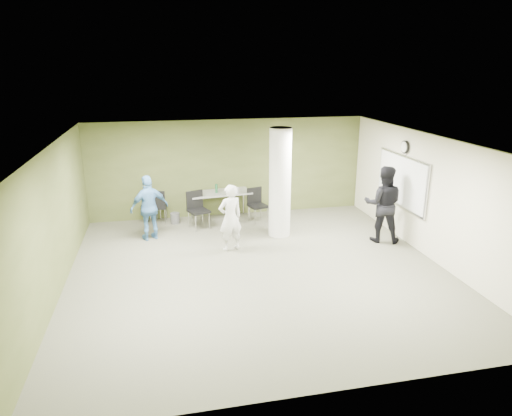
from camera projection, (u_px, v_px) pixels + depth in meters
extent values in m
plane|color=#515341|center=(258.00, 270.00, 9.93)|extent=(8.00, 8.00, 0.00)
plane|color=white|center=(259.00, 142.00, 9.08)|extent=(8.00, 8.00, 0.00)
cube|color=#495327|center=(229.00, 168.00, 13.24)|extent=(8.00, 2.80, 0.02)
cube|color=#495327|center=(54.00, 222.00, 8.71)|extent=(0.02, 8.00, 2.80)
cube|color=beige|center=(431.00, 197.00, 10.30)|extent=(0.02, 8.00, 2.80)
cylinder|color=silver|center=(280.00, 183.00, 11.57)|extent=(0.56, 0.56, 2.80)
cube|color=silver|center=(402.00, 181.00, 11.38)|extent=(0.04, 2.30, 1.30)
cube|color=white|center=(401.00, 181.00, 11.37)|extent=(0.02, 2.20, 1.20)
cylinder|color=black|center=(405.00, 147.00, 11.12)|extent=(0.05, 0.32, 0.32)
cylinder|color=white|center=(404.00, 147.00, 11.12)|extent=(0.02, 0.26, 0.26)
cube|color=gray|center=(220.00, 193.00, 12.93)|extent=(1.79, 0.93, 0.04)
cylinder|color=silver|center=(196.00, 212.00, 12.55)|extent=(0.04, 0.04, 0.78)
cylinder|color=silver|center=(249.00, 207.00, 13.01)|extent=(0.04, 0.04, 0.78)
cylinder|color=silver|center=(192.00, 206.00, 13.09)|extent=(0.04, 0.04, 0.78)
cylinder|color=silver|center=(243.00, 201.00, 13.55)|extent=(0.04, 0.04, 0.78)
cylinder|color=#1A502A|center=(216.00, 188.00, 12.81)|extent=(0.07, 0.07, 0.25)
cylinder|color=#B2B2B7|center=(238.00, 190.00, 12.75)|extent=(0.06, 0.06, 0.18)
cylinder|color=#4C4C4C|center=(175.00, 218.00, 12.80)|extent=(0.26, 0.26, 0.30)
cube|color=black|center=(158.00, 206.00, 12.77)|extent=(0.53, 0.53, 0.05)
cube|color=black|center=(156.00, 200.00, 12.48)|extent=(0.46, 0.09, 0.47)
cylinder|color=silver|center=(166.00, 212.00, 13.06)|extent=(0.02, 0.02, 0.45)
cylinder|color=silver|center=(152.00, 213.00, 13.02)|extent=(0.02, 0.02, 0.45)
cylinder|color=silver|center=(165.00, 217.00, 12.68)|extent=(0.02, 0.02, 0.45)
cylinder|color=silver|center=(150.00, 217.00, 12.64)|extent=(0.02, 0.02, 0.45)
cube|color=black|center=(151.00, 207.00, 12.74)|extent=(0.58, 0.58, 0.05)
cube|color=black|center=(153.00, 200.00, 12.48)|extent=(0.45, 0.16, 0.47)
cylinder|color=silver|center=(157.00, 212.00, 13.06)|extent=(0.02, 0.02, 0.44)
cylinder|color=silver|center=(143.00, 214.00, 12.89)|extent=(0.02, 0.02, 0.44)
cylinder|color=silver|center=(161.00, 216.00, 12.73)|extent=(0.02, 0.02, 0.44)
cylinder|color=silver|center=(147.00, 218.00, 12.56)|extent=(0.02, 0.02, 0.44)
cube|color=black|center=(199.00, 211.00, 12.30)|extent=(0.65, 0.65, 0.05)
cube|color=black|center=(195.00, 199.00, 12.40)|extent=(0.46, 0.21, 0.49)
cylinder|color=silver|center=(195.00, 224.00, 12.10)|extent=(0.02, 0.02, 0.47)
cylinder|color=silver|center=(209.00, 221.00, 12.32)|extent=(0.02, 0.02, 0.47)
cylinder|color=silver|center=(189.00, 219.00, 12.44)|extent=(0.02, 0.02, 0.47)
cylinder|color=silver|center=(202.00, 217.00, 12.65)|extent=(0.02, 0.02, 0.47)
cube|color=black|center=(258.00, 206.00, 12.84)|extent=(0.59, 0.59, 0.05)
cube|color=black|center=(254.00, 195.00, 12.94)|extent=(0.45, 0.17, 0.46)
cylinder|color=silver|center=(255.00, 217.00, 12.66)|extent=(0.02, 0.02, 0.44)
cylinder|color=silver|center=(267.00, 215.00, 12.84)|extent=(0.02, 0.02, 0.44)
cylinder|color=silver|center=(249.00, 213.00, 12.99)|extent=(0.02, 0.02, 0.44)
cylinder|color=silver|center=(261.00, 211.00, 13.17)|extent=(0.02, 0.02, 0.44)
imported|color=silver|center=(230.00, 218.00, 10.78)|extent=(0.68, 0.54, 1.62)
imported|color=black|center=(383.00, 204.00, 11.30)|extent=(1.15, 1.05, 1.93)
imported|color=teal|center=(149.00, 208.00, 11.44)|extent=(1.06, 0.71, 1.67)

